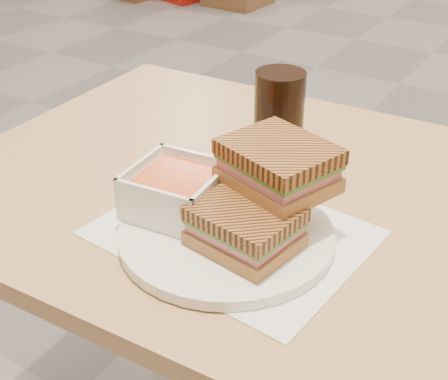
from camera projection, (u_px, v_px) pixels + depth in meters
The scene contains 7 objects.
main_table at pixel (338, 275), 0.91m from camera, with size 1.22×0.74×0.75m.
tray_liner at pixel (233, 233), 0.80m from camera, with size 0.35×0.29×0.00m.
plate at pixel (226, 235), 0.78m from camera, with size 0.28×0.28×0.01m.
soup_bowl at pixel (176, 192), 0.80m from camera, with size 0.12×0.12×0.06m.
panini_lower at pixel (245, 226), 0.74m from camera, with size 0.13×0.12×0.05m.
panini_upper at pixel (278, 165), 0.76m from camera, with size 0.16×0.14×0.06m.
cola_glass at pixel (278, 123), 0.91m from camera, with size 0.07×0.07×0.16m.
Camera 1 is at (0.35, -2.55, 1.21)m, focal length 49.13 mm.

